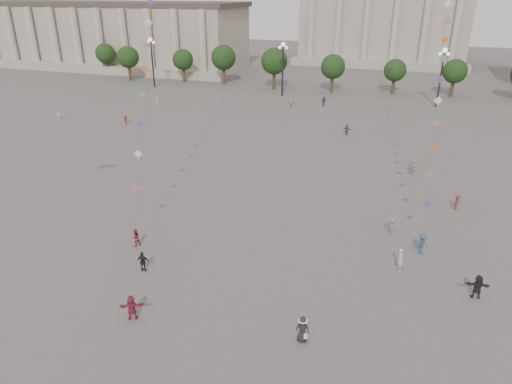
% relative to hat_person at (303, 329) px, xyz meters
% --- Properties ---
extents(ground, '(360.00, 360.00, 0.00)m').
position_rel_hat_person_xyz_m(ground, '(-5.91, -0.92, -0.91)').
color(ground, '#565351').
rests_on(ground, ground).
extents(hall_west, '(84.00, 26.22, 17.20)m').
position_rel_hat_person_xyz_m(hall_west, '(-80.91, 92.98, 7.51)').
color(hall_west, '#9E9684').
rests_on(hall_west, ground).
extents(hall_central, '(48.30, 34.30, 35.50)m').
position_rel_hat_person_xyz_m(hall_central, '(-5.91, 128.30, 13.32)').
color(hall_central, '#9E9684').
rests_on(hall_central, ground).
extents(tree_row, '(137.12, 5.12, 8.00)m').
position_rel_hat_person_xyz_m(tree_row, '(-5.91, 77.08, 4.48)').
color(tree_row, '#35291A').
rests_on(tree_row, ground).
extents(lamp_post_far_west, '(2.00, 0.90, 10.65)m').
position_rel_hat_person_xyz_m(lamp_post_far_west, '(-50.91, 69.08, 6.44)').
color(lamp_post_far_west, '#262628').
rests_on(lamp_post_far_west, ground).
extents(lamp_post_mid_west, '(2.00, 0.90, 10.65)m').
position_rel_hat_person_xyz_m(lamp_post_mid_west, '(-20.91, 69.08, 6.44)').
color(lamp_post_mid_west, '#262628').
rests_on(lamp_post_mid_west, ground).
extents(lamp_post_mid_east, '(2.00, 0.90, 10.65)m').
position_rel_hat_person_xyz_m(lamp_post_mid_east, '(9.09, 69.08, 6.44)').
color(lamp_post_mid_east, '#262628').
rests_on(lamp_post_mid_east, ground).
extents(person_crowd_0, '(1.22, 0.89, 1.93)m').
position_rel_hat_person_xyz_m(person_crowd_0, '(-10.95, 62.48, 0.05)').
color(person_crowd_0, navy).
rests_on(person_crowd_0, ground).
extents(person_crowd_1, '(1.07, 1.02, 1.74)m').
position_rel_hat_person_xyz_m(person_crowd_1, '(-51.32, 38.62, -0.04)').
color(person_crowd_1, silver).
rests_on(person_crowd_1, ground).
extents(person_crowd_2, '(1.06, 1.15, 1.55)m').
position_rel_hat_person_xyz_m(person_crowd_2, '(-38.91, 39.59, -0.14)').
color(person_crowd_2, maroon).
rests_on(person_crowd_2, ground).
extents(person_crowd_3, '(1.75, 0.73, 1.83)m').
position_rel_hat_person_xyz_m(person_crowd_3, '(10.65, 8.28, 0.00)').
color(person_crowd_3, '#212227').
rests_on(person_crowd_3, ground).
extents(person_crowd_4, '(1.83, 1.15, 1.88)m').
position_rel_hat_person_xyz_m(person_crowd_4, '(-16.60, 59.87, 0.03)').
color(person_crowd_4, beige).
rests_on(person_crowd_4, ground).
extents(person_crowd_6, '(1.08, 0.62, 1.66)m').
position_rel_hat_person_xyz_m(person_crowd_6, '(4.30, 15.76, -0.08)').
color(person_crowd_6, slate).
rests_on(person_crowd_6, ground).
extents(person_crowd_7, '(1.68, 1.42, 1.81)m').
position_rel_hat_person_xyz_m(person_crowd_7, '(5.74, 31.96, -0.01)').
color(person_crowd_7, '#BABBB6').
rests_on(person_crowd_7, ground).
extents(person_crowd_8, '(1.04, 1.16, 1.56)m').
position_rel_hat_person_xyz_m(person_crowd_8, '(10.16, 23.21, -0.13)').
color(person_crowd_8, maroon).
rests_on(person_crowd_8, ground).
extents(person_crowd_10, '(0.63, 0.68, 1.56)m').
position_rel_hat_person_xyz_m(person_crowd_10, '(-41.41, 53.86, -0.14)').
color(person_crowd_10, white).
rests_on(person_crowd_10, ground).
extents(person_crowd_12, '(1.61, 1.05, 1.67)m').
position_rel_hat_person_xyz_m(person_crowd_12, '(-4.06, 45.31, -0.08)').
color(person_crowd_12, '#58585C').
rests_on(person_crowd_12, ground).
extents(person_crowd_13, '(0.70, 0.82, 1.91)m').
position_rel_hat_person_xyz_m(person_crowd_13, '(5.33, 10.14, 0.04)').
color(person_crowd_13, silver).
rests_on(person_crowd_13, ground).
extents(tourist_2, '(1.73, 1.25, 1.80)m').
position_rel_hat_person_xyz_m(tourist_2, '(-11.16, -1.58, -0.01)').
color(tourist_2, maroon).
rests_on(tourist_2, ground).
extents(tourist_4, '(1.05, 0.58, 1.69)m').
position_rel_hat_person_xyz_m(tourist_4, '(-13.50, 3.59, -0.07)').
color(tourist_4, black).
rests_on(tourist_4, ground).
extents(kite_flyer_0, '(0.95, 0.96, 1.57)m').
position_rel_hat_person_xyz_m(kite_flyer_0, '(-16.17, 6.72, -0.13)').
color(kite_flyer_0, maroon).
rests_on(kite_flyer_0, ground).
extents(kite_flyer_1, '(1.35, 1.25, 1.83)m').
position_rel_hat_person_xyz_m(kite_flyer_1, '(6.89, 13.25, 0.00)').
color(kite_flyer_1, '#2F4A6B').
rests_on(kite_flyer_1, ground).
extents(hat_person, '(0.88, 0.60, 1.76)m').
position_rel_hat_person_xyz_m(hat_person, '(0.00, 0.00, 0.00)').
color(hat_person, black).
rests_on(hat_person, ground).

